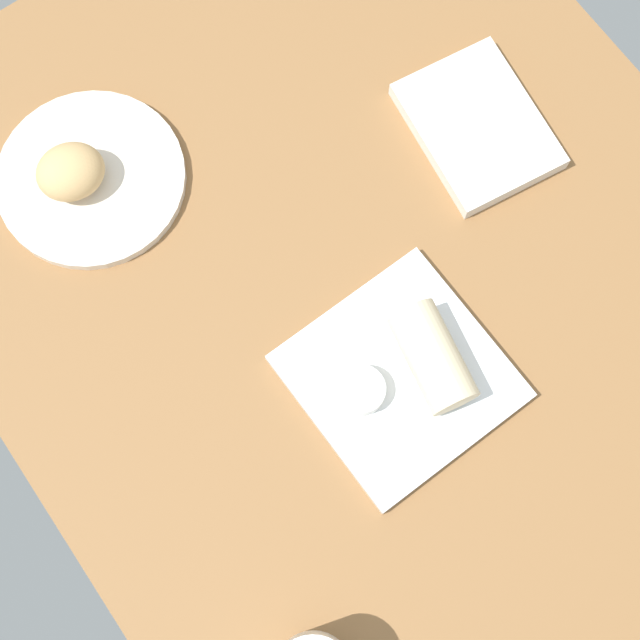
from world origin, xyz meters
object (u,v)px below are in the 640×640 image
Objects in this scene: sauce_cup at (361,390)px; breakfast_wrap at (435,356)px; square_plate at (400,377)px; book_stack at (478,126)px; scone_pastry at (70,172)px; round_plate at (91,179)px.

breakfast_wrap is at bearing -101.92° from sauce_cup.
sauce_cup is at bearing 78.08° from square_plate.
square_plate is at bearing 126.56° from book_stack.
scone_pastry is 45.88cm from square_plate.
book_stack is at bearing -117.25° from round_plate.
scone_pastry is at bearing 17.29° from sauce_cup.
breakfast_wrap is (-0.83, -3.92, 3.70)cm from square_plate.
square_plate is (-41.78, -16.02, 0.10)cm from round_plate.
round_plate is at bearing 15.26° from sauce_cup.
breakfast_wrap reaches higher than sauce_cup.
round_plate is 4.16× the size of sauce_cup.
sauce_cup is at bearing -1.02° from breakfast_wrap.
book_stack is (-21.99, -42.71, 0.46)cm from round_plate.
scone_pastry reaches higher than square_plate.
square_plate is 5.46cm from breakfast_wrap.
sauce_cup is 0.47× the size of breakfast_wrap.
breakfast_wrap is (-43.02, -21.63, 0.33)cm from scone_pastry.
breakfast_wrap is at bearing -101.92° from square_plate.
round_plate is 1.94× the size of breakfast_wrap.
book_stack reaches higher than square_plate.
scone_pastry is 1.48× the size of sauce_cup.
square_plate is 1.86× the size of breakfast_wrap.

